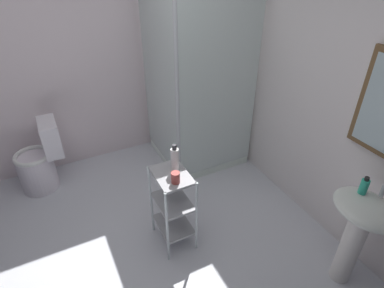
% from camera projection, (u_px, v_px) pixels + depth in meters
% --- Properties ---
extents(ground_plane, '(4.20, 4.20, 0.02)m').
position_uv_depth(ground_plane, '(128.00, 275.00, 2.59)').
color(ground_plane, silver).
extents(wall_back, '(4.20, 0.14, 2.50)m').
position_uv_depth(wall_back, '(331.00, 91.00, 2.59)').
color(wall_back, white).
rests_on(wall_back, ground_plane).
extents(wall_left, '(0.10, 4.20, 2.50)m').
position_uv_depth(wall_left, '(61.00, 58.00, 3.29)').
color(wall_left, white).
rests_on(wall_left, ground_plane).
extents(shower_stall, '(0.92, 0.92, 2.00)m').
position_uv_depth(shower_stall, '(194.00, 126.00, 3.68)').
color(shower_stall, white).
rests_on(shower_stall, ground_plane).
extents(pedestal_sink, '(0.46, 0.37, 0.81)m').
position_uv_depth(pedestal_sink, '(359.00, 226.00, 2.26)').
color(pedestal_sink, white).
rests_on(pedestal_sink, ground_plane).
extents(sink_faucet, '(0.03, 0.03, 0.10)m').
position_uv_depth(sink_faucet, '(383.00, 191.00, 2.15)').
color(sink_faucet, silver).
rests_on(sink_faucet, pedestal_sink).
extents(toilet, '(0.37, 0.49, 0.76)m').
position_uv_depth(toilet, '(40.00, 162.00, 3.35)').
color(toilet, white).
rests_on(toilet, ground_plane).
extents(storage_cart, '(0.38, 0.28, 0.74)m').
position_uv_depth(storage_cart, '(173.00, 203.00, 2.66)').
color(storage_cart, silver).
rests_on(storage_cart, ground_plane).
extents(hand_soap_bottle, '(0.06, 0.06, 0.14)m').
position_uv_depth(hand_soap_bottle, '(364.00, 186.00, 2.18)').
color(hand_soap_bottle, '#2DBC99').
rests_on(hand_soap_bottle, pedestal_sink).
extents(lotion_bottle_white, '(0.06, 0.06, 0.24)m').
position_uv_depth(lotion_bottle_white, '(175.00, 159.00, 2.49)').
color(lotion_bottle_white, white).
rests_on(lotion_bottle_white, storage_cart).
extents(rinse_cup, '(0.07, 0.07, 0.09)m').
position_uv_depth(rinse_cup, '(175.00, 178.00, 2.39)').
color(rinse_cup, '#B24742').
rests_on(rinse_cup, storage_cart).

